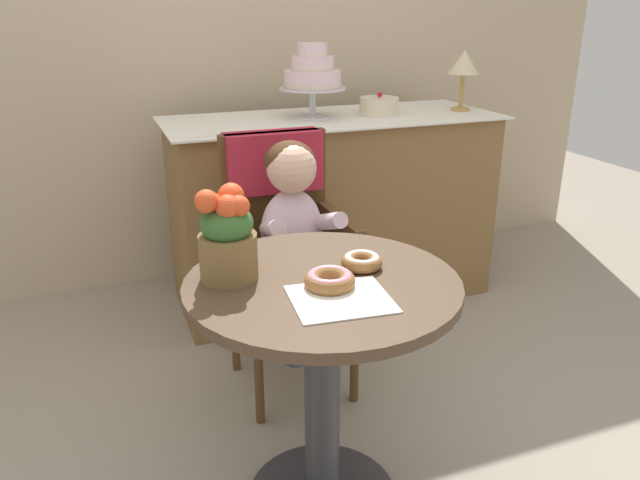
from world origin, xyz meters
The scene contains 12 objects.
back_wall centered at (0.00, 1.85, 1.35)m, with size 4.80×0.10×2.70m, color #C1AD8E.
cafe_table centered at (0.00, 0.00, 0.51)m, with size 0.72×0.72×0.72m.
wicker_chair centered at (0.11, 0.70, 0.64)m, with size 0.42×0.45×0.95m.
seated_child centered at (0.11, 0.54, 0.68)m, with size 0.27×0.32×0.73m.
paper_napkin centered at (0.00, -0.12, 0.72)m, with size 0.24×0.21×0.00m, color white.
donut_front centered at (0.13, 0.03, 0.74)m, with size 0.11×0.11×0.04m.
donut_mid centered at (0.00, -0.05, 0.74)m, with size 0.13×0.13×0.04m.
flower_vase centered at (-0.22, 0.10, 0.84)m, with size 0.15×0.15×0.25m.
display_counter centered at (0.55, 1.30, 0.45)m, with size 1.56×0.62×0.90m.
tiered_cake_stand centered at (0.45, 1.30, 1.09)m, with size 0.30×0.30×0.33m.
round_layer_cake centered at (0.77, 1.28, 0.94)m, with size 0.18×0.18×0.11m.
table_lamp centered at (1.20, 1.25, 1.12)m, with size 0.15×0.15×0.28m.
Camera 1 is at (-0.52, -1.35, 1.38)m, focal length 34.59 mm.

